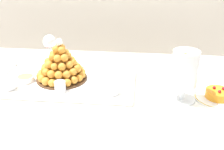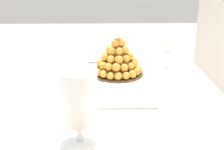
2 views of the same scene
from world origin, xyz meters
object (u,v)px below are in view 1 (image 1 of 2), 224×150
(croquembouche, at_px, (61,65))
(dessert_cup_left, at_px, (9,83))
(dessert_cup_centre, at_px, (113,88))
(creme_brulee_ramekin, at_px, (26,78))
(fruit_tart_plate, at_px, (218,96))
(serving_tray, at_px, (66,83))
(wine_glass, at_px, (50,42))
(dessert_cup_mid_left, at_px, (60,87))
(macaron_goblet, at_px, (185,70))

(croquembouche, xyz_separation_m, dessert_cup_left, (-0.21, -0.12, -0.05))
(dessert_cup_centre, height_order, creme_brulee_ramekin, dessert_cup_centre)
(croquembouche, relative_size, fruit_tart_plate, 1.22)
(dessert_cup_left, bearing_deg, fruit_tart_plate, 1.02)
(serving_tray, relative_size, fruit_tart_plate, 3.27)
(dessert_cup_left, xyz_separation_m, wine_glass, (0.08, 0.38, 0.07))
(croquembouche, relative_size, dessert_cup_mid_left, 4.86)
(dessert_cup_left, bearing_deg, dessert_cup_mid_left, -0.48)
(dessert_cup_mid_left, bearing_deg, creme_brulee_ramekin, 156.98)
(dessert_cup_mid_left, height_order, macaron_goblet, macaron_goblet)
(croquembouche, relative_size, macaron_goblet, 1.06)
(dessert_cup_mid_left, relative_size, macaron_goblet, 0.22)
(serving_tray, height_order, dessert_cup_centre, dessert_cup_centre)
(croquembouche, xyz_separation_m, creme_brulee_ramekin, (-0.17, -0.04, -0.06))
(dessert_cup_centre, relative_size, fruit_tart_plate, 0.29)
(croquembouche, bearing_deg, wine_glass, 116.95)
(dessert_cup_centre, bearing_deg, fruit_tart_plate, 2.42)
(dessert_cup_centre, xyz_separation_m, fruit_tart_plate, (0.46, 0.02, -0.02))
(serving_tray, xyz_separation_m, creme_brulee_ramekin, (-0.19, -0.00, 0.02))
(dessert_cup_left, bearing_deg, creme_brulee_ramekin, 59.91)
(creme_brulee_ramekin, height_order, fruit_tart_plate, fruit_tart_plate)
(dessert_cup_left, height_order, macaron_goblet, macaron_goblet)
(dessert_cup_left, bearing_deg, wine_glass, 78.38)
(dessert_cup_centre, bearing_deg, creme_brulee_ramekin, 169.16)
(serving_tray, xyz_separation_m, dessert_cup_left, (-0.24, -0.08, 0.03))
(creme_brulee_ramekin, relative_size, fruit_tart_plate, 0.42)
(creme_brulee_ramekin, bearing_deg, croquembouche, 13.70)
(dessert_cup_centre, height_order, macaron_goblet, macaron_goblet)
(serving_tray, xyz_separation_m, croquembouche, (-0.03, 0.04, 0.08))
(creme_brulee_ramekin, height_order, macaron_goblet, macaron_goblet)
(dessert_cup_centre, bearing_deg, dessert_cup_left, 179.70)
(dessert_cup_centre, xyz_separation_m, macaron_goblet, (0.30, -0.01, 0.11))
(dessert_cup_centre, xyz_separation_m, creme_brulee_ramekin, (-0.43, 0.08, -0.01))
(dessert_cup_centre, distance_m, creme_brulee_ramekin, 0.44)
(fruit_tart_plate, bearing_deg, macaron_goblet, -170.22)
(dessert_cup_mid_left, bearing_deg, dessert_cup_centre, -0.13)
(dessert_cup_left, height_order, wine_glass, wine_glass)
(dessert_cup_left, xyz_separation_m, macaron_goblet, (0.78, -0.01, 0.11))
(serving_tray, bearing_deg, fruit_tart_plate, -5.58)
(dessert_cup_mid_left, height_order, dessert_cup_centre, dessert_cup_centre)
(serving_tray, distance_m, dessert_cup_left, 0.26)
(dessert_cup_mid_left, xyz_separation_m, macaron_goblet, (0.54, -0.01, 0.11))
(croquembouche, relative_size, dessert_cup_left, 3.89)
(serving_tray, distance_m, macaron_goblet, 0.56)
(serving_tray, xyz_separation_m, dessert_cup_centre, (0.24, -0.09, 0.03))
(serving_tray, height_order, creme_brulee_ramekin, creme_brulee_ramekin)
(wine_glass, bearing_deg, macaron_goblet, -29.50)
(macaron_goblet, bearing_deg, croquembouche, 166.90)
(dessert_cup_left, xyz_separation_m, fruit_tart_plate, (0.93, 0.02, -0.02))
(dessert_cup_centre, bearing_deg, serving_tray, 159.92)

